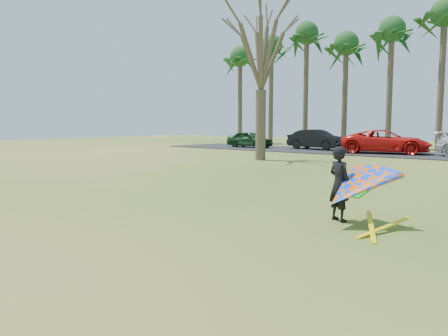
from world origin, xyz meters
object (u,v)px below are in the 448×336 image
Objects in this scene: bare_tree_left at (261,43)px; car_1 at (317,139)px; car_2 at (386,142)px; kite_flyer at (352,187)px; car_0 at (250,139)px.

bare_tree_left reaches higher than car_1.
bare_tree_left is at bearing 142.62° from car_2.
bare_tree_left is 17.88m from kite_flyer.
kite_flyer reaches higher than car_1.
kite_flyer is (11.26, -12.50, -6.07)m from bare_tree_left.
car_1 is at bearing 119.58° from kite_flyer.
kite_flyer is at bearing -141.69° from car_0.
kite_flyer reaches higher than car_0.
car_1 is at bearing -82.00° from car_0.
car_1 is (-1.91, 10.71, -6.04)m from bare_tree_left.
bare_tree_left is 13.85m from car_0.
kite_flyer is at bearing -47.97° from bare_tree_left.
car_2 is at bearing -91.87° from car_0.
bare_tree_left is at bearing 132.03° from kite_flyer.
car_2 reaches higher than car_1.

